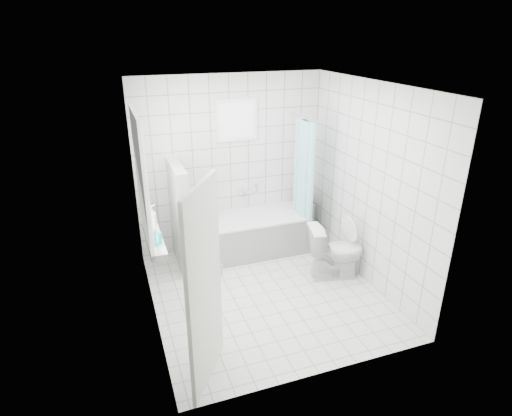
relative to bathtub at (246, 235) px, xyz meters
name	(u,v)px	position (x,y,z in m)	size (l,w,h in m)	color
ground	(266,292)	(-0.10, -1.12, -0.29)	(3.00, 3.00, 0.00)	white
ceiling	(268,85)	(-0.10, -1.12, 2.31)	(3.00, 3.00, 0.00)	white
wall_back	(231,164)	(-0.10, 0.38, 1.01)	(2.80, 0.02, 2.60)	white
wall_front	(328,259)	(-0.10, -2.62, 1.01)	(2.80, 0.02, 2.60)	white
wall_left	(145,215)	(-1.50, -1.12, 1.01)	(0.02, 3.00, 2.60)	white
wall_right	(369,186)	(1.30, -1.12, 1.01)	(0.02, 3.00, 2.60)	white
window_left	(144,180)	(-1.46, -0.82, 1.31)	(0.01, 0.90, 1.40)	white
window_back	(237,120)	(0.00, 0.33, 1.66)	(0.50, 0.01, 0.50)	white
window_sill	(154,239)	(-1.41, -0.82, 0.57)	(0.18, 1.02, 0.08)	white
door	(205,289)	(-1.14, -2.27, 0.71)	(0.04, 0.80, 2.00)	silver
bathtub	(246,235)	(0.00, 0.00, 0.00)	(1.81, 0.77, 0.58)	white
partition_wall	(180,217)	(-0.97, -0.05, 0.46)	(0.15, 0.85, 1.50)	white
tiled_ledge	(300,220)	(1.02, 0.25, -0.02)	(0.40, 0.24, 0.55)	white
toilet	(336,251)	(0.93, -1.06, 0.09)	(0.43, 0.75, 0.77)	white
curtain_rod	(302,118)	(0.85, -0.02, 1.71)	(0.02, 0.02, 0.80)	silver
shower_curtain	(303,181)	(0.85, -0.16, 0.81)	(0.14, 0.48, 1.78)	#47BFD0
tub_faucet	(245,192)	(0.10, 0.33, 0.56)	(0.18, 0.06, 0.06)	silver
sill_bottles	(153,224)	(-1.40, -0.79, 0.74)	(0.17, 0.52, 0.32)	#2BC4B8
ledge_bottles	(303,198)	(1.04, 0.22, 0.37)	(0.19, 0.18, 0.24)	yellow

